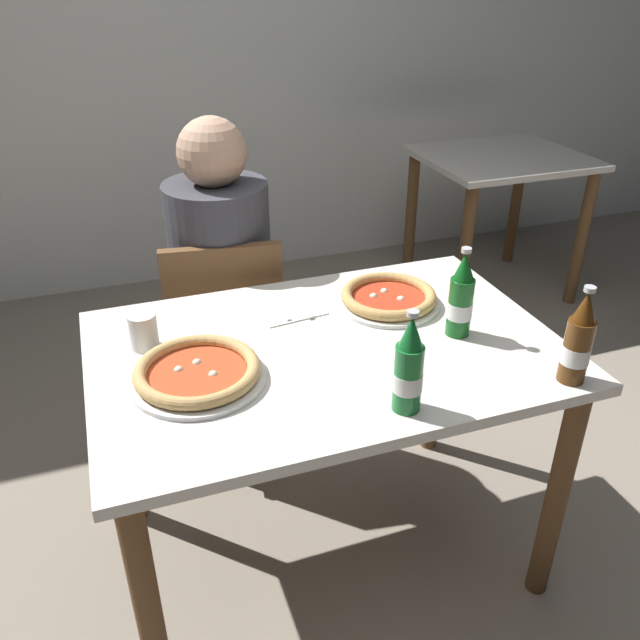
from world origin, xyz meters
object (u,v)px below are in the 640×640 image
object	(u,v)px
beer_bottle_left	(461,299)
beer_bottle_center	(409,369)
chair_behind_table	(226,332)
pizza_marinara_far	(197,372)
dining_table_background	(498,185)
dining_table_main	(326,382)
diner_seated	(224,300)
pizza_margherita_near	(388,298)
beer_bottle_right	(578,342)
paper_cup	(143,331)
napkin_with_cutlery	(287,307)

from	to	relation	value
beer_bottle_left	beer_bottle_center	xyz separation A→B (m)	(-0.27, -0.25, 0.00)
chair_behind_table	pizza_marinara_far	size ratio (longest dim) A/B	2.60
dining_table_background	dining_table_main	bearing A→B (deg)	-135.66
diner_seated	pizza_margherita_near	distance (m)	0.66
dining_table_background	beer_bottle_right	distance (m)	2.03
dining_table_background	paper_cup	world-z (taller)	paper_cup
diner_seated	beer_bottle_right	xyz separation A→B (m)	(0.64, -1.00, 0.27)
pizza_margherita_near	beer_bottle_right	world-z (taller)	beer_bottle_right
dining_table_background	beer_bottle_left	distance (m)	1.88
pizza_margherita_near	beer_bottle_left	world-z (taller)	beer_bottle_left
beer_bottle_right	beer_bottle_center	bearing A→B (deg)	176.01
dining_table_main	pizza_marinara_far	distance (m)	0.37
chair_behind_table	napkin_with_cutlery	distance (m)	0.48
pizza_marinara_far	beer_bottle_right	size ratio (longest dim) A/B	1.32
beer_bottle_left	diner_seated	bearing A→B (deg)	124.43
diner_seated	dining_table_background	world-z (taller)	diner_seated
diner_seated	dining_table_background	bearing A→B (deg)	25.64
dining_table_main	beer_bottle_left	world-z (taller)	beer_bottle_left
pizza_marinara_far	beer_bottle_right	distance (m)	0.89
dining_table_background	beer_bottle_left	bearing A→B (deg)	-126.82
beer_bottle_center	paper_cup	xyz separation A→B (m)	(-0.52, 0.46, -0.06)
paper_cup	dining_table_background	bearing A→B (deg)	33.89
dining_table_main	diner_seated	bearing A→B (deg)	102.02
dining_table_background	pizza_marinara_far	bearing A→B (deg)	-140.77
pizza_margherita_near	beer_bottle_center	size ratio (longest dim) A/B	1.20
dining_table_main	beer_bottle_center	size ratio (longest dim) A/B	4.86
pizza_margherita_near	paper_cup	bearing A→B (deg)	-179.51
chair_behind_table	dining_table_background	xyz separation A→B (m)	(1.61, 0.82, 0.11)
beer_bottle_left	chair_behind_table	bearing A→B (deg)	126.94
dining_table_main	dining_table_background	distance (m)	2.05
beer_bottle_center	chair_behind_table	bearing A→B (deg)	103.91
beer_bottle_center	napkin_with_cutlery	distance (m)	0.56
chair_behind_table	beer_bottle_right	world-z (taller)	beer_bottle_right
dining_table_main	beer_bottle_right	bearing A→B (deg)	-34.26
beer_bottle_center	dining_table_background	bearing A→B (deg)	51.42
dining_table_main	pizza_marinara_far	size ratio (longest dim) A/B	3.67
napkin_with_cutlery	pizza_margherita_near	bearing A→B (deg)	-15.61
beer_bottle_center	napkin_with_cutlery	size ratio (longest dim) A/B	1.23
pizza_marinara_far	paper_cup	bearing A→B (deg)	117.52
diner_seated	paper_cup	bearing A→B (deg)	-120.61
dining_table_main	chair_behind_table	world-z (taller)	chair_behind_table
diner_seated	beer_bottle_left	distance (m)	0.91
dining_table_background	beer_bottle_left	xyz separation A→B (m)	(-1.11, -1.49, 0.26)
pizza_marinara_far	beer_bottle_right	xyz separation A→B (m)	(0.84, -0.29, 0.08)
pizza_margherita_near	napkin_with_cutlery	size ratio (longest dim) A/B	1.48
beer_bottle_right	napkin_with_cutlery	size ratio (longest dim) A/B	1.23
pizza_marinara_far	beer_bottle_right	world-z (taller)	beer_bottle_right
beer_bottle_left	beer_bottle_right	bearing A→B (deg)	-62.73
paper_cup	beer_bottle_left	bearing A→B (deg)	-14.61
dining_table_main	beer_bottle_left	xyz separation A→B (m)	(0.35, -0.06, 0.22)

